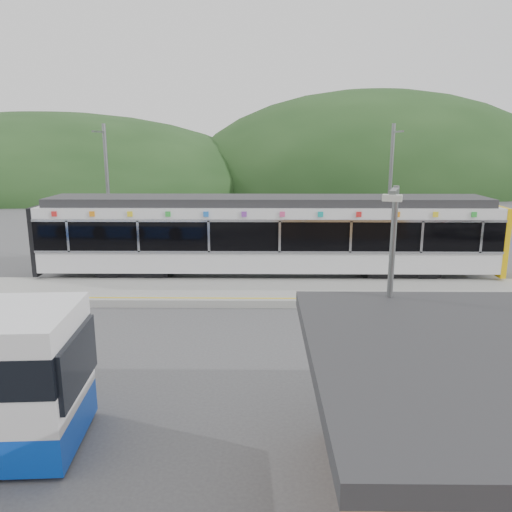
{
  "coord_description": "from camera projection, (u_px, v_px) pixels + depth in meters",
  "views": [
    {
      "loc": [
        0.64,
        -16.21,
        6.15
      ],
      "look_at": [
        0.46,
        1.0,
        2.19
      ],
      "focal_mm": 35.0,
      "sensor_mm": 36.0,
      "label": 1
    }
  ],
  "objects": [
    {
      "name": "ground",
      "position": [
        242.0,
        324.0,
        17.18
      ],
      "size": [
        120.0,
        120.0,
        0.0
      ],
      "primitive_type": "plane",
      "color": "#4C4C4F",
      "rests_on": "ground"
    },
    {
      "name": "hills",
      "position": [
        385.0,
        283.0,
        22.27
      ],
      "size": [
        146.0,
        149.0,
        26.0
      ],
      "color": "#1E3D19",
      "rests_on": "ground"
    },
    {
      "name": "platform",
      "position": [
        245.0,
        292.0,
        20.37
      ],
      "size": [
        26.0,
        3.2,
        0.3
      ],
      "primitive_type": "cube",
      "color": "#9E9E99",
      "rests_on": "ground"
    },
    {
      "name": "yellow_line",
      "position": [
        244.0,
        298.0,
        19.06
      ],
      "size": [
        26.0,
        0.1,
        0.01
      ],
      "primitive_type": "cube",
      "color": "yellow",
      "rests_on": "platform"
    },
    {
      "name": "train",
      "position": [
        268.0,
        234.0,
        22.56
      ],
      "size": [
        20.44,
        3.01,
        3.74
      ],
      "color": "black",
      "rests_on": "ground"
    },
    {
      "name": "catenary_mast_west",
      "position": [
        108.0,
        193.0,
        24.78
      ],
      "size": [
        0.18,
        1.8,
        7.0
      ],
      "color": "slate",
      "rests_on": "ground"
    },
    {
      "name": "catenary_mast_east",
      "position": [
        390.0,
        193.0,
        24.63
      ],
      "size": [
        0.18,
        1.8,
        7.0
      ],
      "color": "slate",
      "rests_on": "ground"
    },
    {
      "name": "lamp_post",
      "position": [
        391.0,
        290.0,
        10.21
      ],
      "size": [
        0.41,
        1.0,
        5.3
      ],
      "rotation": [
        0.0,
        0.0,
        -0.34
      ],
      "color": "slate",
      "rests_on": "ground"
    }
  ]
}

